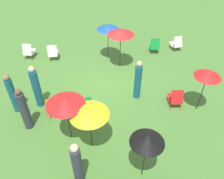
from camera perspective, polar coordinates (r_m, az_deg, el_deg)
The scene contains 19 objects.
ground_plane at distance 10.60m, azimuth -0.77°, elevation 2.11°, with size 40.00×40.00×0.00m, color #477A33.
deckchair_0 at distance 13.30m, azimuth 15.82°, elevation 11.01°, with size 0.61×0.84×0.83m.
deckchair_1 at distance 12.80m, azimuth 10.60°, elevation 10.69°, with size 0.59×0.83×0.83m.
deckchair_2 at distance 12.37m, azimuth -14.59°, elevation 8.91°, with size 0.49×0.77×0.83m.
deckchair_3 at distance 8.89m, azimuth -6.63°, elevation -4.11°, with size 0.55×0.80×0.83m.
deckchair_4 at distance 12.87m, azimuth -20.14°, elevation 9.00°, with size 0.65×0.85×0.83m.
deckchair_8 at distance 9.09m, azimuth -14.57°, elevation -4.23°, with size 0.62×0.84×0.83m.
deckchair_9 at distance 9.51m, azimuth 15.65°, elevation -2.11°, with size 0.52×0.79×0.83m.
umbrella_0 at distance 6.09m, azimuth 8.91°, elevation -12.07°, with size 0.95×0.95×1.95m.
umbrella_1 at distance 10.64m, azimuth 2.21°, elevation 14.22°, with size 1.25×1.25×2.02m.
umbrella_2 at distance 6.88m, azimuth -5.79°, elevation -5.43°, with size 1.25×1.25×1.80m.
umbrella_3 at distance 8.79m, azimuth 23.00°, elevation 3.62°, with size 0.97×0.97×1.90m.
umbrella_4 at distance 7.13m, azimuth -11.70°, elevation -2.89°, with size 1.25×1.25×1.91m.
umbrella_5 at distance 11.38m, azimuth -1.04°, elevation 15.44°, with size 1.09×1.09×1.90m.
person_0 at distance 8.57m, azimuth -21.15°, elevation -4.85°, with size 0.39×0.39×1.80m.
person_1 at distance 9.43m, azimuth -23.72°, elevation -1.03°, with size 0.38×0.38×1.74m.
person_2 at distance 6.76m, azimuth -8.72°, elevation -18.17°, with size 0.39×0.39×1.74m.
person_3 at distance 9.30m, azimuth 6.51°, elevation 2.22°, with size 0.40×0.40×1.79m.
person_4 at distance 9.31m, azimuth -18.42°, elevation 0.46°, with size 0.37×0.37×1.89m.
Camera 1 is at (0.85, 8.29, 6.56)m, focal length 36.45 mm.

